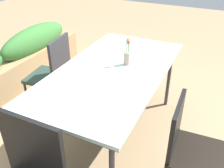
{
  "coord_description": "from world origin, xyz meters",
  "views": [
    {
      "loc": [
        -1.87,
        -0.82,
        1.87
      ],
      "look_at": [
        0.01,
        0.07,
        0.63
      ],
      "focal_mm": 40.53,
      "sensor_mm": 36.0,
      "label": 1
    }
  ],
  "objects_px": {
    "chair_near_left": "(190,147)",
    "flower_vase": "(127,55)",
    "dining_table": "(112,74)",
    "chair_far_side": "(53,71)",
    "planter_box": "(5,69)",
    "potted_plant": "(166,55)"
  },
  "relations": [
    {
      "from": "chair_far_side",
      "to": "flower_vase",
      "type": "bearing_deg",
      "value": -95.82
    },
    {
      "from": "potted_plant",
      "to": "chair_far_side",
      "type": "bearing_deg",
      "value": 150.89
    },
    {
      "from": "chair_near_left",
      "to": "flower_vase",
      "type": "distance_m",
      "value": 1.01
    },
    {
      "from": "chair_far_side",
      "to": "flower_vase",
      "type": "distance_m",
      "value": 0.98
    },
    {
      "from": "planter_box",
      "to": "dining_table",
      "type": "bearing_deg",
      "value": -96.49
    },
    {
      "from": "chair_far_side",
      "to": "planter_box",
      "type": "height_order",
      "value": "chair_far_side"
    },
    {
      "from": "chair_far_side",
      "to": "dining_table",
      "type": "bearing_deg",
      "value": -106.71
    },
    {
      "from": "dining_table",
      "to": "chair_far_side",
      "type": "bearing_deg",
      "value": 79.89
    },
    {
      "from": "chair_far_side",
      "to": "potted_plant",
      "type": "height_order",
      "value": "chair_far_side"
    },
    {
      "from": "chair_near_left",
      "to": "potted_plant",
      "type": "xyz_separation_m",
      "value": [
        2.19,
        0.74,
        -0.29
      ]
    },
    {
      "from": "chair_far_side",
      "to": "chair_near_left",
      "type": "height_order",
      "value": "chair_far_side"
    },
    {
      "from": "dining_table",
      "to": "potted_plant",
      "type": "relative_size",
      "value": 4.09
    },
    {
      "from": "dining_table",
      "to": "planter_box",
      "type": "relative_size",
      "value": 0.61
    },
    {
      "from": "flower_vase",
      "to": "potted_plant",
      "type": "height_order",
      "value": "flower_vase"
    },
    {
      "from": "dining_table",
      "to": "flower_vase",
      "type": "bearing_deg",
      "value": -27.53
    },
    {
      "from": "flower_vase",
      "to": "planter_box",
      "type": "height_order",
      "value": "flower_vase"
    },
    {
      "from": "flower_vase",
      "to": "potted_plant",
      "type": "bearing_deg",
      "value": -0.3
    },
    {
      "from": "chair_far_side",
      "to": "chair_near_left",
      "type": "distance_m",
      "value": 1.74
    },
    {
      "from": "dining_table",
      "to": "chair_near_left",
      "type": "xyz_separation_m",
      "value": [
        -0.4,
        -0.83,
        -0.22
      ]
    },
    {
      "from": "dining_table",
      "to": "potted_plant",
      "type": "distance_m",
      "value": 1.86
    },
    {
      "from": "chair_near_left",
      "to": "dining_table",
      "type": "bearing_deg",
      "value": -118.15
    },
    {
      "from": "dining_table",
      "to": "chair_far_side",
      "type": "relative_size",
      "value": 1.92
    }
  ]
}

